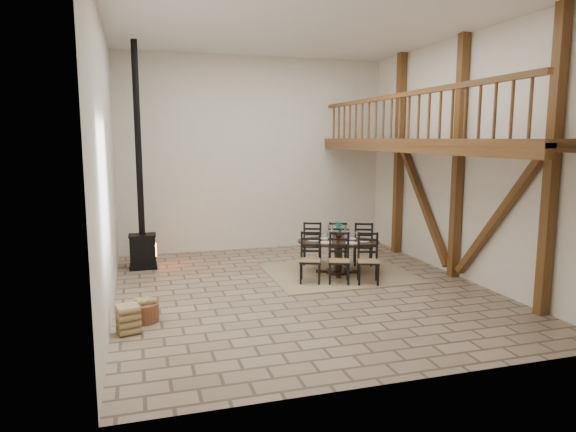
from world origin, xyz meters
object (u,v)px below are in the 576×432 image
object	(u,v)px
dining_table	(338,256)
wood_stove	(141,218)
log_basket	(144,312)
log_stack	(128,319)

from	to	relation	value
dining_table	wood_stove	xyz separation A→B (m)	(-4.06, 1.69, 0.75)
dining_table	wood_stove	world-z (taller)	wood_stove
wood_stove	log_basket	xyz separation A→B (m)	(-0.05, -3.56, -0.98)
wood_stove	log_stack	size ratio (longest dim) A/B	11.38
dining_table	log_stack	bearing A→B (deg)	-130.94
wood_stove	log_basket	world-z (taller)	wood_stove
log_stack	dining_table	bearing A→B (deg)	28.12
log_stack	log_basket	bearing A→B (deg)	61.75
wood_stove	log_basket	distance (m)	3.70
log_basket	log_stack	xyz separation A→B (m)	(-0.24, -0.45, 0.06)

